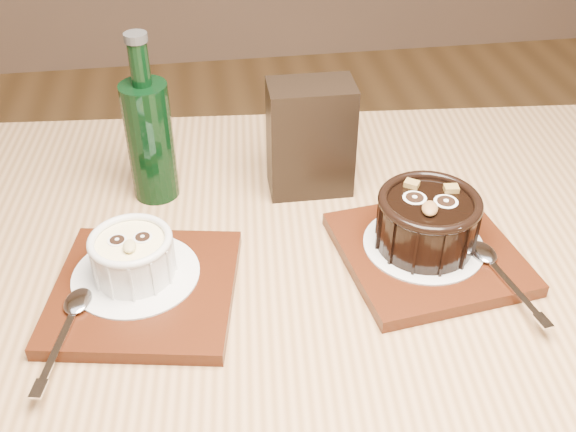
% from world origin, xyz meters
% --- Properties ---
extents(table, '(1.26, 0.90, 0.75)m').
position_xyz_m(table, '(-0.15, 0.21, 0.66)').
color(table, olive).
rests_on(table, ground).
extents(tray_left, '(0.21, 0.21, 0.01)m').
position_xyz_m(tray_left, '(-0.31, 0.24, 0.76)').
color(tray_left, '#441B0B').
rests_on(tray_left, table).
extents(doily_left, '(0.13, 0.13, 0.00)m').
position_xyz_m(doily_left, '(-0.32, 0.26, 0.77)').
color(doily_left, white).
rests_on(doily_left, tray_left).
extents(ramekin_white, '(0.08, 0.08, 0.05)m').
position_xyz_m(ramekin_white, '(-0.32, 0.26, 0.79)').
color(ramekin_white, silver).
rests_on(ramekin_white, doily_left).
extents(spoon_left, '(0.05, 0.14, 0.01)m').
position_xyz_m(spoon_left, '(-0.38, 0.19, 0.77)').
color(spoon_left, silver).
rests_on(spoon_left, tray_left).
extents(tray_right, '(0.20, 0.20, 0.01)m').
position_xyz_m(tray_right, '(-0.01, 0.26, 0.76)').
color(tray_right, '#441B0B').
rests_on(tray_right, table).
extents(doily_right, '(0.13, 0.13, 0.00)m').
position_xyz_m(doily_right, '(-0.01, 0.26, 0.77)').
color(doily_right, white).
rests_on(doily_right, tray_right).
extents(ramekin_dark, '(0.11, 0.11, 0.06)m').
position_xyz_m(ramekin_dark, '(-0.01, 0.26, 0.80)').
color(ramekin_dark, black).
rests_on(ramekin_dark, doily_right).
extents(spoon_right, '(0.05, 0.14, 0.01)m').
position_xyz_m(spoon_right, '(0.05, 0.20, 0.77)').
color(spoon_right, silver).
rests_on(spoon_right, tray_right).
extents(condiment_stand, '(0.10, 0.06, 0.14)m').
position_xyz_m(condiment_stand, '(-0.11, 0.41, 0.82)').
color(condiment_stand, black).
rests_on(condiment_stand, table).
extents(green_bottle, '(0.05, 0.05, 0.21)m').
position_xyz_m(green_bottle, '(-0.30, 0.43, 0.83)').
color(green_bottle, black).
rests_on(green_bottle, table).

